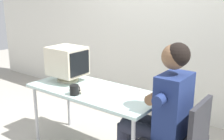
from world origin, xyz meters
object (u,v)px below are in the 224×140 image
at_px(crt_monitor, 67,62).
at_px(desk_mug, 75,90).
at_px(office_chair, 181,138).
at_px(keyboard, 90,86).
at_px(desk, 94,95).
at_px(person_seated, 161,108).

distance_m(crt_monitor, desk_mug, 0.50).
bearing_deg(office_chair, crt_monitor, 178.07).
xyz_separation_m(keyboard, desk_mug, (0.03, -0.26, 0.03)).
bearing_deg(desk_mug, desk, 77.38).
bearing_deg(desk_mug, crt_monitor, 143.78).
height_order(desk, desk_mug, desk_mug).
bearing_deg(keyboard, person_seated, -1.91).
distance_m(desk, crt_monitor, 0.52).
bearing_deg(crt_monitor, office_chair, -1.93).
distance_m(desk, desk_mug, 0.26).
height_order(office_chair, desk_mug, office_chair).
height_order(crt_monitor, person_seated, person_seated).
bearing_deg(keyboard, crt_monitor, 176.87).
relative_size(crt_monitor, desk_mug, 3.91).
xyz_separation_m(crt_monitor, keyboard, (0.35, -0.02, -0.21)).
distance_m(office_chair, person_seated, 0.30).
xyz_separation_m(crt_monitor, office_chair, (1.40, -0.05, -0.45)).
height_order(keyboard, office_chair, office_chair).
relative_size(person_seated, desk_mug, 12.83).
bearing_deg(desk, keyboard, 160.62).
relative_size(office_chair, person_seated, 0.65).
bearing_deg(desk, desk_mug, -102.62).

